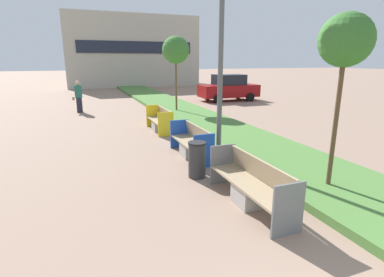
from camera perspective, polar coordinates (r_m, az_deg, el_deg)
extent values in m
cube|color=#4C7A38|center=(13.91, 2.23, 3.24)|extent=(2.80, 120.00, 0.18)
cube|color=#B2AD9E|center=(37.01, -11.79, 15.82)|extent=(14.03, 8.52, 7.48)
cube|color=#1E2333|center=(32.78, -10.52, 16.71)|extent=(11.78, 0.08, 1.20)
cube|color=#ADA8A0|center=(6.29, 10.75, -10.51)|extent=(0.52, 0.60, 0.42)
cube|color=tan|center=(6.20, 10.85, -8.59)|extent=(0.58, 2.37, 0.05)
cube|color=tan|center=(6.24, 13.09, -5.95)|extent=(0.14, 2.28, 0.48)
cube|color=slate|center=(5.31, 17.85, -12.86)|extent=(0.62, 0.04, 0.94)
cube|color=slate|center=(7.16, 5.81, -4.86)|extent=(0.62, 0.04, 0.94)
cube|color=#ADA8A0|center=(9.13, -0.31, -2.18)|extent=(0.52, 0.60, 0.42)
cube|color=tan|center=(9.06, -0.31, -0.78)|extent=(0.58, 2.06, 0.05)
cube|color=tan|center=(9.09, 1.28, 0.97)|extent=(0.14, 1.98, 0.48)
cube|color=blue|center=(8.12, 2.31, -2.42)|extent=(0.62, 0.04, 0.94)
cube|color=blue|center=(10.01, -2.44, 0.90)|extent=(0.62, 0.04, 0.94)
cube|color=#ADA8A0|center=(12.53, -6.26, 2.42)|extent=(0.52, 0.60, 0.42)
cube|color=tan|center=(12.48, -6.29, 3.46)|extent=(0.58, 1.97, 0.05)
cube|color=tan|center=(12.50, -5.13, 4.73)|extent=(0.14, 1.89, 0.48)
cube|color=yellow|center=(11.53, -5.02, 2.71)|extent=(0.62, 0.04, 0.94)
cube|color=yellow|center=(13.44, -7.40, 4.37)|extent=(0.62, 0.04, 0.94)
cylinder|color=#2D2D30|center=(7.49, 0.97, -4.24)|extent=(0.44, 0.44, 0.86)
cylinder|color=black|center=(7.35, 0.99, -0.88)|extent=(0.45, 0.45, 0.05)
cylinder|color=#56595B|center=(8.47, 5.64, 20.93)|extent=(0.14, 0.14, 7.57)
cylinder|color=brown|center=(7.07, 25.58, 1.96)|extent=(0.10, 0.10, 2.95)
sphere|color=#38702D|center=(6.94, 27.26, 16.35)|extent=(1.07, 1.07, 1.07)
cylinder|color=brown|center=(16.52, -3.03, 9.96)|extent=(0.10, 0.10, 2.98)
sphere|color=#38702D|center=(16.47, -3.12, 16.51)|extent=(1.43, 1.43, 1.43)
cube|color=#232633|center=(17.96, -20.64, 6.00)|extent=(0.30, 0.22, 0.84)
cube|color=#236051|center=(17.87, -20.86, 8.40)|extent=(0.38, 0.24, 0.68)
sphere|color=tan|center=(17.83, -21.00, 9.86)|extent=(0.23, 0.23, 0.23)
cube|color=olive|center=(17.91, -21.65, 7.11)|extent=(0.12, 0.20, 0.18)
cube|color=maroon|center=(21.88, 6.98, 9.03)|extent=(4.22, 1.82, 0.84)
cube|color=black|center=(21.82, 7.04, 11.07)|extent=(2.12, 1.58, 0.72)
cylinder|color=black|center=(21.77, 11.02, 7.73)|extent=(0.60, 0.20, 0.60)
cylinder|color=black|center=(23.31, 8.68, 8.28)|extent=(0.60, 0.20, 0.60)
cylinder|color=black|center=(20.56, 4.98, 7.54)|extent=(0.60, 0.20, 0.60)
cylinder|color=black|center=(22.18, 2.94, 8.10)|extent=(0.60, 0.20, 0.60)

